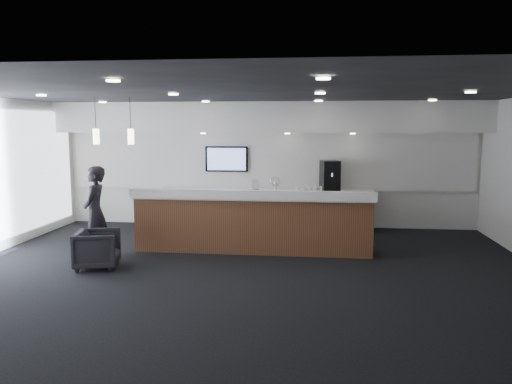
# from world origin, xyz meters

# --- Properties ---
(ground) EXTENTS (10.00, 10.00, 0.00)m
(ground) POSITION_xyz_m (0.00, 0.00, 0.00)
(ground) COLOR black
(ground) RESTS_ON ground
(ceiling) EXTENTS (10.00, 8.00, 0.02)m
(ceiling) POSITION_xyz_m (0.00, 0.00, 3.00)
(ceiling) COLOR black
(ceiling) RESTS_ON back_wall
(back_wall) EXTENTS (10.00, 0.02, 3.00)m
(back_wall) POSITION_xyz_m (0.00, 4.00, 1.50)
(back_wall) COLOR silver
(back_wall) RESTS_ON ground
(soffit_bulkhead) EXTENTS (10.00, 0.90, 0.70)m
(soffit_bulkhead) POSITION_xyz_m (0.00, 3.55, 2.65)
(soffit_bulkhead) COLOR silver
(soffit_bulkhead) RESTS_ON back_wall
(alcove_panel) EXTENTS (9.80, 0.06, 1.40)m
(alcove_panel) POSITION_xyz_m (0.00, 3.97, 1.60)
(alcove_panel) COLOR silver
(alcove_panel) RESTS_ON back_wall
(back_credenza) EXTENTS (5.06, 0.66, 0.95)m
(back_credenza) POSITION_xyz_m (-0.00, 3.64, 0.48)
(back_credenza) COLOR #9DA0A5
(back_credenza) RESTS_ON ground
(wall_tv) EXTENTS (1.05, 0.08, 0.62)m
(wall_tv) POSITION_xyz_m (-1.00, 3.91, 1.65)
(wall_tv) COLOR black
(wall_tv) RESTS_ON back_wall
(pendant_left) EXTENTS (0.12, 0.12, 0.30)m
(pendant_left) POSITION_xyz_m (-2.40, 0.80, 2.25)
(pendant_left) COLOR #FFEFC6
(pendant_left) RESTS_ON ceiling
(pendant_right) EXTENTS (0.12, 0.12, 0.30)m
(pendant_right) POSITION_xyz_m (-3.10, 0.80, 2.25)
(pendant_right) COLOR #FFEFC6
(pendant_right) RESTS_ON ceiling
(ceiling_can_lights) EXTENTS (7.00, 5.00, 0.02)m
(ceiling_can_lights) POSITION_xyz_m (0.00, 0.00, 2.97)
(ceiling_can_lights) COLOR white
(ceiling_can_lights) RESTS_ON ceiling
(service_counter) EXTENTS (4.67, 0.81, 1.49)m
(service_counter) POSITION_xyz_m (-0.06, 1.39, 0.58)
(service_counter) COLOR #55331C
(service_counter) RESTS_ON ground
(coffee_machine) EXTENTS (0.49, 0.57, 0.70)m
(coffee_machine) POSITION_xyz_m (1.50, 3.65, 1.30)
(coffee_machine) COLOR black
(coffee_machine) RESTS_ON back_credenza
(info_sign_left) EXTENTS (0.18, 0.05, 0.25)m
(info_sign_left) POSITION_xyz_m (-0.25, 3.54, 1.07)
(info_sign_left) COLOR silver
(info_sign_left) RESTS_ON back_credenza
(info_sign_right) EXTENTS (0.16, 0.06, 0.21)m
(info_sign_right) POSITION_xyz_m (1.54, 3.53, 1.06)
(info_sign_right) COLOR silver
(info_sign_right) RESTS_ON back_credenza
(armchair) EXTENTS (0.87, 0.86, 0.66)m
(armchair) POSITION_xyz_m (-2.60, -0.05, 0.33)
(armchair) COLOR black
(armchair) RESTS_ON ground
(lounge_guest) EXTENTS (0.49, 0.68, 1.72)m
(lounge_guest) POSITION_xyz_m (-2.91, 0.60, 0.86)
(lounge_guest) COLOR black
(lounge_guest) RESTS_ON ground
(cup_0) EXTENTS (0.11, 0.11, 0.10)m
(cup_0) POSITION_xyz_m (1.45, 3.58, 1.00)
(cup_0) COLOR white
(cup_0) RESTS_ON back_credenza
(cup_1) EXTENTS (0.15, 0.15, 0.10)m
(cup_1) POSITION_xyz_m (1.31, 3.58, 1.00)
(cup_1) COLOR white
(cup_1) RESTS_ON back_credenza
(cup_2) EXTENTS (0.13, 0.13, 0.10)m
(cup_2) POSITION_xyz_m (1.17, 3.58, 1.00)
(cup_2) COLOR white
(cup_2) RESTS_ON back_credenza
(cup_3) EXTENTS (0.14, 0.14, 0.10)m
(cup_3) POSITION_xyz_m (1.03, 3.58, 1.00)
(cup_3) COLOR white
(cup_3) RESTS_ON back_credenza
(cup_4) EXTENTS (0.15, 0.15, 0.10)m
(cup_4) POSITION_xyz_m (0.89, 3.58, 1.00)
(cup_4) COLOR white
(cup_4) RESTS_ON back_credenza
(cup_5) EXTENTS (0.12, 0.12, 0.10)m
(cup_5) POSITION_xyz_m (0.75, 3.58, 1.00)
(cup_5) COLOR white
(cup_5) RESTS_ON back_credenza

